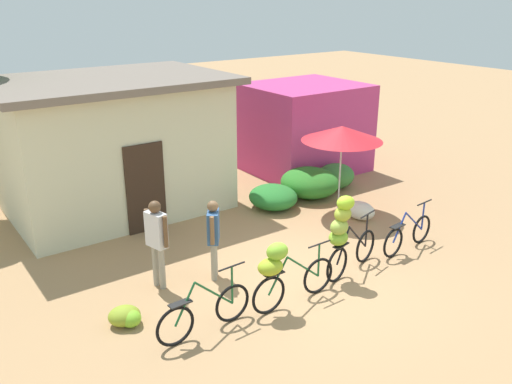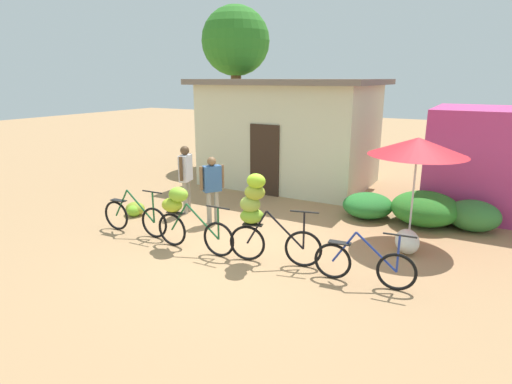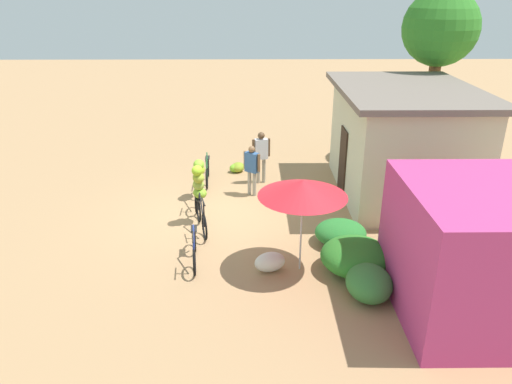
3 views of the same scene
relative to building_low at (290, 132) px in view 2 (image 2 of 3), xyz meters
The scene contains 16 objects.
ground_plane 5.94m from the building_low, 74.80° to the right, with size 60.00×60.00×0.00m, color tan.
building_low is the anchor object (origin of this frame).
shop_pink 5.76m from the building_low, ahead, with size 3.20×2.80×2.54m, color #BB3879.
tree_behind_building 4.55m from the building_low, 149.55° to the left, with size 2.48×2.48×5.78m.
hedge_bush_front_left 4.04m from the building_low, 35.73° to the right, with size 1.17×1.25×0.57m, color #297B2F.
hedge_bush_front_right 5.01m from the building_low, 25.88° to the right, with size 1.49×1.55×0.74m, color #2D7F28.
hedge_bush_mid 5.87m from the building_low, 20.94° to the right, with size 1.11×0.92×0.68m, color #377B36.
market_umbrella 5.40m from the building_low, 38.06° to the right, with size 1.90×1.90×2.12m.
bicycle_leftmost 6.00m from the building_low, 99.21° to the right, with size 1.71×0.16×1.00m.
bicycle_near_pile 6.00m from the building_low, 85.44° to the right, with size 1.77×0.39×1.22m.
bicycle_center_loaded 6.13m from the building_low, 70.30° to the right, with size 1.66×0.54×1.64m.
bicycle_by_shop 7.04m from the building_low, 55.25° to the right, with size 1.63×0.23×0.93m.
banana_pile_on_ground 5.42m from the building_low, 110.95° to the right, with size 0.63×0.61×0.31m.
produce_sack 6.05m from the building_low, 42.74° to the right, with size 0.70×0.44×0.44m, color silver.
person_vendor 4.22m from the building_low, 102.31° to the right, with size 0.29×0.57×1.67m.
person_bystander 4.43m from the building_low, 88.80° to the right, with size 0.40×0.49×1.54m.
Camera 2 is at (3.95, -6.41, 3.23)m, focal length 29.50 mm.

